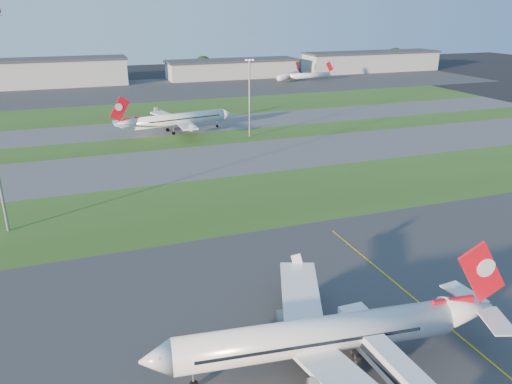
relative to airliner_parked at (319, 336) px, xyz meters
name	(u,v)px	position (x,y,z in m)	size (l,w,h in m)	color
ground	(403,321)	(15.66, 4.68, -4.62)	(700.00, 700.00, 0.00)	black
apron_near	(403,321)	(15.66, 4.68, -4.61)	(300.00, 70.00, 0.01)	#333335
grass_strip_a	(268,197)	(15.66, 56.68, -4.61)	(300.00, 34.00, 0.01)	#32521B
taxiway_a	(227,159)	(15.66, 89.68, -4.61)	(300.00, 32.00, 0.01)	#515154
grass_strip_b	(206,139)	(15.66, 114.68, -4.61)	(300.00, 18.00, 0.01)	#32521B
taxiway_b	(191,125)	(15.66, 136.68, -4.61)	(300.00, 26.00, 0.01)	#515154
grass_strip_c	(173,109)	(15.66, 169.68, -4.61)	(300.00, 40.00, 0.01)	#32521B
apron_far	(152,89)	(15.66, 229.68, -4.61)	(400.00, 80.00, 0.01)	#333335
yellow_line	(432,314)	(20.66, 4.68, -4.62)	(0.25, 60.00, 0.02)	gold
airliner_parked	(319,336)	(0.00, 0.00, 0.00)	(42.09, 35.53, 13.15)	white
airliner_taxiing	(179,120)	(9.58, 127.26, -0.15)	(40.53, 34.09, 12.73)	white
mini_jet_near	(289,76)	(97.42, 233.37, -1.34)	(22.54, 20.29, 9.48)	white
mini_jet_far	(310,75)	(109.98, 229.96, -1.34)	(28.60, 3.42, 9.48)	white
light_mast_centre	(250,93)	(30.66, 112.68, 10.19)	(3.20, 0.70, 25.80)	gray
hangar_west	(61,72)	(-29.34, 259.68, 3.02)	(71.40, 23.00, 15.20)	#999BA0
hangar_east	(232,69)	(70.66, 259.68, 1.02)	(81.60, 23.00, 11.20)	#999BA0
hangar_far_east	(371,61)	(170.66, 259.68, 2.02)	(96.90, 23.00, 13.20)	#999BA0
tree_mid_west	(106,71)	(-4.34, 270.68, 1.22)	(9.90, 9.90, 10.80)	black
tree_mid_east	(203,65)	(55.66, 273.68, 2.19)	(11.55, 11.55, 12.60)	black
tree_east	(311,62)	(130.66, 271.68, 1.54)	(10.45, 10.45, 11.40)	black
tree_far_east	(395,57)	(200.66, 275.68, 2.84)	(12.65, 12.65, 13.80)	black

